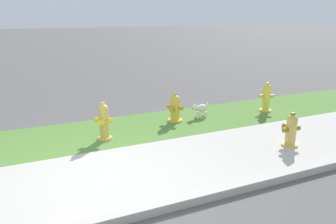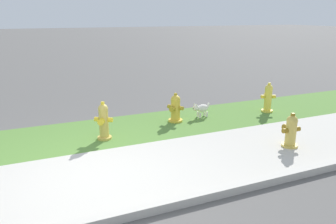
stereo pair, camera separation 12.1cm
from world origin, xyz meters
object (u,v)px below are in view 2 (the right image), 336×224
object	(u,v)px
fire_hydrant_far_end	(291,131)
fire_hydrant_mid_block	(104,121)
fire_hydrant_near_corner	(268,98)
small_white_dog	(201,109)
fire_hydrant_by_grass_verge	(175,108)

from	to	relation	value
fire_hydrant_far_end	fire_hydrant_mid_block	xyz separation A→B (m)	(-3.09, 1.76, 0.06)
fire_hydrant_near_corner	small_white_dog	size ratio (longest dim) A/B	1.60
fire_hydrant_far_end	small_white_dog	world-z (taller)	fire_hydrant_far_end
fire_hydrant_far_end	fire_hydrant_by_grass_verge	xyz separation A→B (m)	(-1.34, 2.21, 0.01)
fire_hydrant_far_end	fire_hydrant_mid_block	bearing A→B (deg)	153.07
fire_hydrant_mid_block	fire_hydrant_near_corner	bearing A→B (deg)	-144.45
fire_hydrant_mid_block	fire_hydrant_by_grass_verge	world-z (taller)	fire_hydrant_mid_block
fire_hydrant_far_end	fire_hydrant_near_corner	xyz separation A→B (m)	(1.14, 2.01, 0.05)
fire_hydrant_mid_block	fire_hydrant_by_grass_verge	bearing A→B (deg)	-133.47
fire_hydrant_near_corner	small_white_dog	xyz separation A→B (m)	(-1.77, 0.25, -0.14)
fire_hydrant_near_corner	fire_hydrant_by_grass_verge	bearing A→B (deg)	-162.84
fire_hydrant_by_grass_verge	small_white_dog	xyz separation A→B (m)	(0.70, 0.06, -0.10)
fire_hydrant_far_end	fire_hydrant_mid_block	world-z (taller)	fire_hydrant_mid_block
fire_hydrant_mid_block	fire_hydrant_far_end	bearing A→B (deg)	-177.54
fire_hydrant_by_grass_verge	small_white_dog	world-z (taller)	fire_hydrant_by_grass_verge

